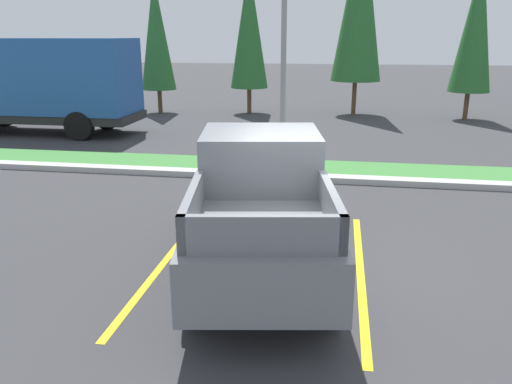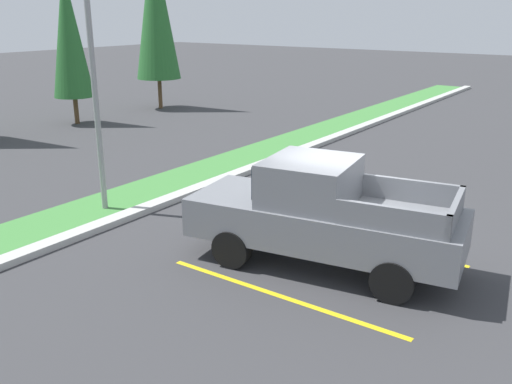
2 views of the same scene
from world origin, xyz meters
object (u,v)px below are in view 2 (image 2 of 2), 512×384
Objects in this scene: pickup_truck_main at (322,215)px; cypress_tree_rightmost at (155,7)px; street_light at (95,41)px; cypress_tree_right_inner at (68,33)px.

cypress_tree_rightmost is at bearing 53.52° from pickup_truck_main.
pickup_truck_main is 0.65× the size of cypress_tree_rightmost.
cypress_tree_right_inner is (6.86, 10.08, -0.21)m from street_light.
street_light is (-0.33, 5.77, 3.06)m from pickup_truck_main.
cypress_tree_right_inner is at bearing 55.77° from street_light.
pickup_truck_main is at bearing -126.48° from cypress_tree_rightmost.
cypress_tree_right_inner is at bearing 178.92° from cypress_tree_rightmost.
pickup_truck_main is 0.77× the size of street_light.
street_light reaches higher than pickup_truck_main.
pickup_truck_main is 17.37m from cypress_tree_right_inner.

